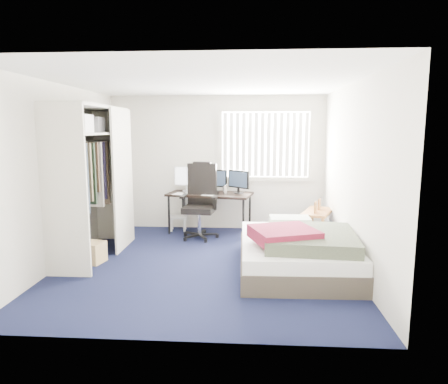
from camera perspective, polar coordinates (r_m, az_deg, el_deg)
ground at (r=5.74m, az=-2.74°, el=-10.19°), size 4.20×4.20×0.00m
room_shell at (r=5.44m, az=-2.86°, el=5.02°), size 4.20×4.20×4.20m
window_assembly at (r=7.44m, az=5.93°, el=6.73°), size 1.72×0.09×1.32m
closet at (r=6.13m, az=-18.30°, el=3.54°), size 0.64×1.84×2.22m
desk at (r=7.26m, az=-1.96°, el=0.12°), size 1.60×0.97×1.20m
office_chair at (r=7.01m, az=-3.38°, el=-2.39°), size 0.68×0.68×1.32m
footstool at (r=7.55m, az=-6.56°, el=-3.90°), size 0.36×0.30×0.27m
nightstand at (r=6.82m, az=13.20°, el=-3.15°), size 0.65×0.88×0.73m
bed at (r=5.49m, az=10.37°, el=-8.15°), size 1.52×2.00×0.65m
pine_box at (r=6.07m, az=-18.63°, el=-8.14°), size 0.45×0.37×0.29m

